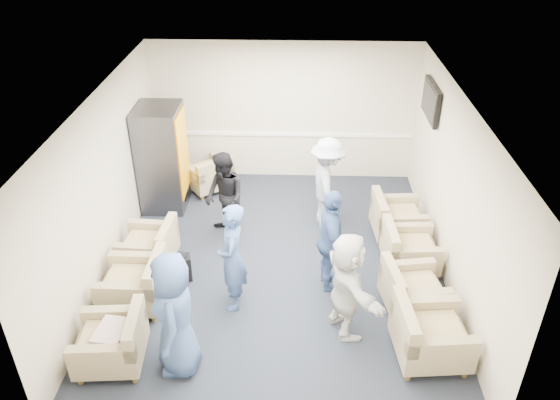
{
  "coord_description": "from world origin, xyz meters",
  "views": [
    {
      "loc": [
        0.27,
        -6.73,
        5.23
      ],
      "look_at": [
        0.03,
        0.2,
        1.08
      ],
      "focal_mm": 35.0,
      "sensor_mm": 36.0,
      "label": 1
    }
  ],
  "objects_px": {
    "armchair_left_near": "(115,343)",
    "person_front_left": "(175,314)",
    "armchair_left_mid": "(137,285)",
    "person_back_right": "(327,184)",
    "armchair_right_near": "(426,336)",
    "person_back_left": "(225,197)",
    "person_mid_right": "(330,241)",
    "vending_machine": "(163,158)",
    "armchair_right_far": "(395,219)",
    "armchair_right_midnear": "(410,292)",
    "person_front_right": "(347,285)",
    "armchair_right_midfar": "(407,251)",
    "person_mid_left": "(232,258)",
    "armchair_corner": "(209,176)",
    "armchair_left_far": "(151,248)"
  },
  "relations": [
    {
      "from": "person_front_right",
      "to": "person_mid_right",
      "type": "bearing_deg",
      "value": -8.79
    },
    {
      "from": "armchair_left_near",
      "to": "armchair_right_midfar",
      "type": "bearing_deg",
      "value": 113.31
    },
    {
      "from": "armchair_right_midfar",
      "to": "person_back_left",
      "type": "distance_m",
      "value": 2.98
    },
    {
      "from": "armchair_left_near",
      "to": "armchair_corner",
      "type": "relative_size",
      "value": 0.8
    },
    {
      "from": "person_mid_left",
      "to": "person_front_right",
      "type": "relative_size",
      "value": 1.06
    },
    {
      "from": "person_front_left",
      "to": "person_mid_left",
      "type": "bearing_deg",
      "value": 148.62
    },
    {
      "from": "armchair_left_far",
      "to": "person_front_left",
      "type": "bearing_deg",
      "value": 26.25
    },
    {
      "from": "armchair_left_near",
      "to": "armchair_right_far",
      "type": "height_order",
      "value": "armchair_right_far"
    },
    {
      "from": "person_back_left",
      "to": "person_front_right",
      "type": "bearing_deg",
      "value": 6.86
    },
    {
      "from": "armchair_right_midnear",
      "to": "person_back_right",
      "type": "distance_m",
      "value": 2.41
    },
    {
      "from": "armchair_left_near",
      "to": "armchair_left_mid",
      "type": "relative_size",
      "value": 1.01
    },
    {
      "from": "armchair_left_near",
      "to": "armchair_corner",
      "type": "bearing_deg",
      "value": 168.7
    },
    {
      "from": "armchair_right_midfar",
      "to": "person_mid_right",
      "type": "distance_m",
      "value": 1.38
    },
    {
      "from": "armchair_left_mid",
      "to": "person_front_left",
      "type": "relative_size",
      "value": 0.51
    },
    {
      "from": "armchair_left_near",
      "to": "armchair_left_mid",
      "type": "height_order",
      "value": "armchair_left_mid"
    },
    {
      "from": "armchair_corner",
      "to": "person_back_right",
      "type": "height_order",
      "value": "person_back_right"
    },
    {
      "from": "person_mid_left",
      "to": "person_mid_right",
      "type": "height_order",
      "value": "person_mid_left"
    },
    {
      "from": "person_mid_right",
      "to": "vending_machine",
      "type": "bearing_deg",
      "value": 44.22
    },
    {
      "from": "armchair_left_near",
      "to": "person_front_left",
      "type": "xyz_separation_m",
      "value": [
        0.8,
        -0.02,
        0.51
      ]
    },
    {
      "from": "vending_machine",
      "to": "person_mid_left",
      "type": "height_order",
      "value": "vending_machine"
    },
    {
      "from": "person_back_right",
      "to": "armchair_left_far",
      "type": "bearing_deg",
      "value": 102.33
    },
    {
      "from": "armchair_left_near",
      "to": "person_front_right",
      "type": "bearing_deg",
      "value": 98.69
    },
    {
      "from": "armchair_corner",
      "to": "person_mid_left",
      "type": "height_order",
      "value": "person_mid_left"
    },
    {
      "from": "armchair_right_midfar",
      "to": "person_mid_right",
      "type": "bearing_deg",
      "value": 109.04
    },
    {
      "from": "person_back_right",
      "to": "person_front_left",
      "type": "bearing_deg",
      "value": 137.85
    },
    {
      "from": "person_mid_left",
      "to": "person_front_right",
      "type": "height_order",
      "value": "person_mid_left"
    },
    {
      "from": "armchair_right_midnear",
      "to": "person_front_right",
      "type": "relative_size",
      "value": 0.6
    },
    {
      "from": "person_front_left",
      "to": "person_back_right",
      "type": "relative_size",
      "value": 1.02
    },
    {
      "from": "vending_machine",
      "to": "person_front_right",
      "type": "bearing_deg",
      "value": -45.99
    },
    {
      "from": "armchair_left_near",
      "to": "armchair_left_far",
      "type": "height_order",
      "value": "armchair_left_near"
    },
    {
      "from": "armchair_left_mid",
      "to": "person_mid_left",
      "type": "distance_m",
      "value": 1.42
    },
    {
      "from": "armchair_right_midnear",
      "to": "person_front_right",
      "type": "distance_m",
      "value": 1.11
    },
    {
      "from": "armchair_left_mid",
      "to": "armchair_right_near",
      "type": "distance_m",
      "value": 3.91
    },
    {
      "from": "armchair_corner",
      "to": "armchair_right_far",
      "type": "bearing_deg",
      "value": 118.68
    },
    {
      "from": "armchair_left_near",
      "to": "armchair_right_midnear",
      "type": "bearing_deg",
      "value": 101.71
    },
    {
      "from": "armchair_right_near",
      "to": "person_front_left",
      "type": "bearing_deg",
      "value": 89.37
    },
    {
      "from": "armchair_right_midnear",
      "to": "vending_machine",
      "type": "xyz_separation_m",
      "value": [
        -3.94,
        2.7,
        0.63
      ]
    },
    {
      "from": "vending_machine",
      "to": "person_front_right",
      "type": "relative_size",
      "value": 1.25
    },
    {
      "from": "person_mid_right",
      "to": "person_front_right",
      "type": "distance_m",
      "value": 0.91
    },
    {
      "from": "armchair_left_far",
      "to": "armchair_right_far",
      "type": "height_order",
      "value": "armchair_right_far"
    },
    {
      "from": "armchair_right_far",
      "to": "armchair_right_midnear",
      "type": "bearing_deg",
      "value": 173.9
    },
    {
      "from": "armchair_right_midfar",
      "to": "armchair_left_mid",
      "type": "bearing_deg",
      "value": 101.02
    },
    {
      "from": "person_front_left",
      "to": "person_front_right",
      "type": "distance_m",
      "value": 2.16
    },
    {
      "from": "armchair_right_near",
      "to": "person_back_left",
      "type": "relative_size",
      "value": 0.62
    },
    {
      "from": "armchair_left_near",
      "to": "vending_machine",
      "type": "height_order",
      "value": "vending_machine"
    },
    {
      "from": "person_mid_left",
      "to": "person_mid_right",
      "type": "xyz_separation_m",
      "value": [
        1.34,
        0.43,
        -0.0
      ]
    },
    {
      "from": "person_back_left",
      "to": "person_mid_right",
      "type": "xyz_separation_m",
      "value": [
        1.65,
        -1.23,
        0.04
      ]
    },
    {
      "from": "person_back_right",
      "to": "person_front_right",
      "type": "relative_size",
      "value": 1.07
    },
    {
      "from": "person_front_left",
      "to": "person_mid_left",
      "type": "distance_m",
      "value": 1.27
    },
    {
      "from": "vending_machine",
      "to": "person_front_left",
      "type": "height_order",
      "value": "vending_machine"
    }
  ]
}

